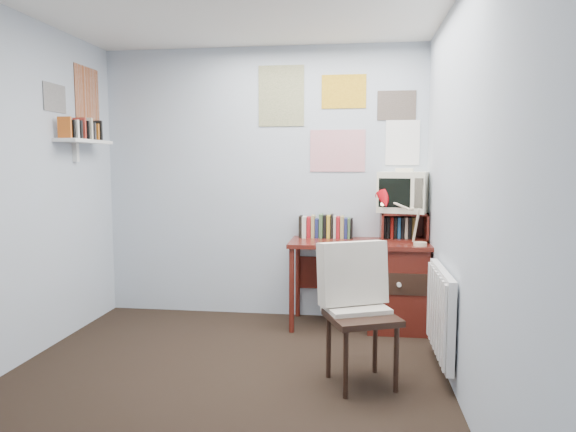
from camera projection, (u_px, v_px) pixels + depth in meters
name	position (u px, v px, depth m)	size (l,w,h in m)	color
ground	(213.00, 394.00, 3.20)	(3.50, 3.50, 0.00)	black
back_wall	(262.00, 183.00, 4.80)	(3.00, 0.02, 2.50)	#A8B3C0
right_wall	(469.00, 197.00, 2.88)	(0.02, 3.50, 2.50)	#A8B3C0
desk	(390.00, 282.00, 4.47)	(1.20, 0.55, 0.76)	#5C1C15
desk_chair	(362.00, 318.00, 3.30)	(0.46, 0.44, 0.89)	black
desk_lamp	(421.00, 222.00, 4.20)	(0.28, 0.24, 0.40)	red
tv_riser	(403.00, 226.00, 4.51)	(0.40, 0.30, 0.25)	#5C1C15
crt_tv	(404.00, 190.00, 4.50)	(0.41, 0.37, 0.39)	beige
book_row	(332.00, 226.00, 4.67)	(0.60, 0.14, 0.22)	#5C1C15
radiator	(441.00, 312.00, 3.51)	(0.09, 0.80, 0.60)	white
wall_shelf	(84.00, 141.00, 4.30)	(0.20, 0.62, 0.24)	white
posters_back	(338.00, 117.00, 4.64)	(1.20, 0.01, 0.90)	white
posters_left	(72.00, 96.00, 4.28)	(0.01, 0.70, 0.60)	white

